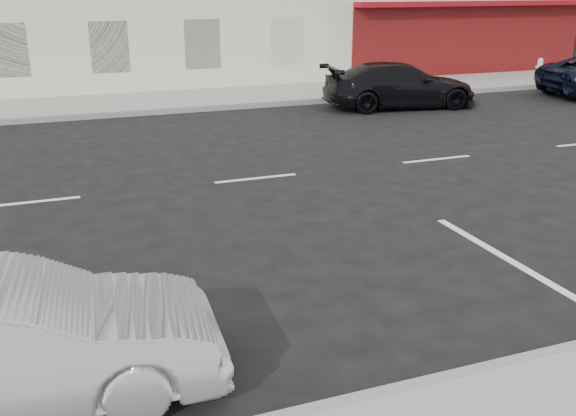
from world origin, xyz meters
TOP-DOWN VIEW (x-y plane):
  - ground at (0.00, 0.00)m, footprint 120.00×120.00m
  - sidewalk_far at (-5.00, 8.70)m, footprint 80.00×3.40m
  - curb_far at (-5.00, 7.00)m, footprint 80.00×0.12m
  - fire_hydrant at (12.00, 8.50)m, footprint 0.20×0.20m
  - car_far at (4.28, 5.57)m, footprint 4.76×2.46m

SIDE VIEW (x-z plane):
  - ground at x=0.00m, z-range 0.00..0.00m
  - sidewalk_far at x=-5.00m, z-range 0.00..0.15m
  - curb_far at x=-5.00m, z-range 0.00..0.16m
  - fire_hydrant at x=12.00m, z-range 0.17..0.89m
  - car_far at x=4.28m, z-range 0.00..1.32m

